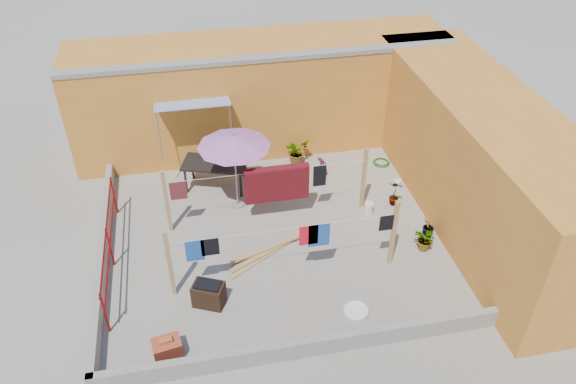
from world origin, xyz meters
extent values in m
plane|color=#9E998E|center=(0.00, 0.00, 0.00)|extent=(80.00, 80.00, 0.00)
cube|color=#C7832B|center=(0.50, 4.70, 1.60)|extent=(11.00, 2.40, 3.20)
cube|color=gray|center=(0.50, 3.65, 3.15)|extent=(11.00, 0.35, 0.12)
cube|color=#2D51B2|center=(-1.60, 3.15, 2.25)|extent=(2.00, 0.79, 0.22)
cylinder|color=gray|center=(-2.55, 2.78, 1.60)|extent=(0.03, 0.30, 1.28)
cylinder|color=gray|center=(-0.65, 2.78, 1.60)|extent=(0.03, 0.30, 1.28)
cube|color=#C7832B|center=(5.20, 0.00, 1.60)|extent=(2.40, 9.00, 3.20)
cube|color=gray|center=(0.00, -3.58, 0.22)|extent=(8.30, 0.16, 0.44)
cube|color=gray|center=(-4.08, 0.00, 0.22)|extent=(0.16, 7.30, 0.44)
cylinder|color=maroon|center=(-3.85, -2.20, 0.55)|extent=(0.05, 0.05, 1.10)
cylinder|color=maroon|center=(-3.85, -0.20, 0.55)|extent=(0.05, 0.05, 1.10)
cylinder|color=maroon|center=(-3.85, 1.80, 0.55)|extent=(0.05, 0.05, 1.10)
cylinder|color=maroon|center=(-3.85, -0.20, 1.05)|extent=(0.04, 4.20, 0.04)
cylinder|color=maroon|center=(-3.85, -0.20, 0.60)|extent=(0.04, 4.20, 0.04)
cube|color=tan|center=(-2.50, -1.40, 0.90)|extent=(0.09, 0.09, 1.80)
cube|color=tan|center=(2.50, -1.40, 0.90)|extent=(0.09, 0.09, 1.80)
cube|color=tan|center=(2.50, 0.80, 0.90)|extent=(0.09, 0.09, 1.80)
cube|color=tan|center=(-2.50, 0.80, 0.90)|extent=(0.09, 0.09, 1.80)
cylinder|color=silver|center=(0.00, -1.40, 1.45)|extent=(5.00, 0.01, 0.01)
cylinder|color=silver|center=(0.00, 0.80, 1.45)|extent=(5.00, 0.01, 0.01)
cube|color=#500D13|center=(0.22, 0.80, 1.04)|extent=(1.62, 0.22, 0.92)
cube|color=black|center=(1.32, 0.80, 1.14)|extent=(0.33, 0.02, 0.61)
cube|color=#5A1F22|center=(-2.19, 0.80, 1.19)|extent=(0.41, 0.02, 0.52)
cube|color=#1C4A98|center=(-1.94, -1.40, 1.17)|extent=(0.40, 0.02, 0.55)
cube|color=black|center=(-1.62, -1.40, 1.22)|extent=(0.38, 0.02, 0.46)
cube|color=red|center=(0.52, -1.40, 1.18)|extent=(0.42, 0.02, 0.53)
cube|color=#1C4A98|center=(0.76, -1.40, 1.14)|extent=(0.48, 0.02, 0.62)
cube|color=black|center=(2.30, -1.40, 1.24)|extent=(0.33, 0.02, 0.42)
cylinder|color=gray|center=(-0.72, 1.47, 0.03)|extent=(0.33, 0.33, 0.06)
cylinder|color=gray|center=(-0.72, 1.47, 1.06)|extent=(0.04, 0.04, 2.12)
cone|color=#BF66B1|center=(-0.72, 1.47, 2.01)|extent=(2.26, 2.26, 0.29)
cylinder|color=gray|center=(-0.72, 1.47, 2.17)|extent=(0.04, 0.04, 0.09)
cube|color=black|center=(-1.18, 2.42, 0.78)|extent=(1.92, 1.37, 0.06)
cube|color=black|center=(-2.01, 2.33, 0.38)|extent=(0.06, 0.06, 0.76)
cube|color=black|center=(-1.80, 2.99, 0.38)|extent=(0.06, 0.06, 0.76)
cube|color=black|center=(-0.57, 1.86, 0.38)|extent=(0.06, 0.06, 0.76)
cube|color=black|center=(-0.36, 2.51, 0.38)|extent=(0.06, 0.06, 0.76)
cube|color=#A83F26|center=(-2.68, -3.05, 0.20)|extent=(0.61, 0.49, 0.40)
cube|color=#AF5829|center=(-2.68, -3.05, 0.44)|extent=(0.27, 0.16, 0.08)
cube|color=tan|center=(-0.45, -0.72, 0.02)|extent=(1.65, 1.09, 0.04)
cube|color=tan|center=(-0.37, -0.60, 0.06)|extent=(1.72, 0.96, 0.04)
cube|color=tan|center=(-0.29, -0.48, 0.10)|extent=(1.80, 0.73, 0.04)
cube|color=black|center=(-1.76, -1.84, 0.27)|extent=(0.78, 0.67, 0.55)
cube|color=black|center=(-1.76, -1.84, 0.57)|extent=(0.63, 0.53, 0.04)
cylinder|color=silver|center=(1.28, -2.73, 0.03)|extent=(0.51, 0.51, 0.07)
torus|color=silver|center=(1.28, -2.73, 0.07)|extent=(0.54, 0.54, 0.06)
cylinder|color=silver|center=(2.59, 0.48, 0.16)|extent=(0.24, 0.24, 0.32)
cylinder|color=silver|center=(2.59, 0.48, 0.35)|extent=(0.06, 0.06, 0.05)
cylinder|color=silver|center=(3.70, 1.35, 0.14)|extent=(0.20, 0.20, 0.27)
cylinder|color=silver|center=(3.70, 1.35, 0.29)|extent=(0.05, 0.05, 0.05)
torus|color=#1C6F18|center=(3.70, 2.65, 0.02)|extent=(0.51, 0.51, 0.04)
torus|color=#1C6F18|center=(3.70, 2.65, 0.06)|extent=(0.43, 0.43, 0.04)
imported|color=#1C5618|center=(1.25, 3.20, 0.38)|extent=(0.89, 0.86, 0.75)
imported|color=#1C5618|center=(1.78, 2.35, 0.30)|extent=(0.40, 0.40, 0.61)
imported|color=#1C5618|center=(3.37, 0.69, 0.40)|extent=(0.50, 0.46, 0.79)
imported|color=#1C5618|center=(3.70, -0.74, 0.33)|extent=(0.46, 0.45, 0.65)
imported|color=#1C5618|center=(3.48, -1.13, 0.30)|extent=(0.65, 0.68, 0.59)
camera|label=1|loc=(-1.75, -10.36, 9.21)|focal=35.00mm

